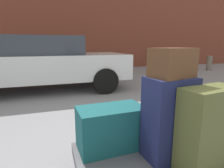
% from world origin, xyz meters
% --- Properties ---
extents(luggage_cart, '(1.26, 0.89, 0.34)m').
position_xyz_m(luggage_cart, '(0.00, 0.00, 0.27)').
color(luggage_cart, '#4C4C51').
rests_on(luggage_cart, ground_plane).
extents(suitcase_navy_rear_right, '(0.37, 0.27, 0.64)m').
position_xyz_m(suitcase_navy_rear_right, '(0.06, 0.00, 0.66)').
color(suitcase_navy_rear_right, '#191E47').
rests_on(suitcase_navy_rear_right, luggage_cart).
extents(duffel_bag_charcoal_center, '(0.61, 0.31, 0.29)m').
position_xyz_m(duffel_bag_charcoal_center, '(0.31, 0.24, 0.49)').
color(duffel_bag_charcoal_center, '#2D2D33').
rests_on(duffel_bag_charcoal_center, luggage_cart).
extents(duffel_bag_teal_front_right, '(0.57, 0.33, 0.36)m').
position_xyz_m(duffel_bag_teal_front_right, '(-0.31, 0.27, 0.52)').
color(duffel_bag_teal_front_right, '#144C51').
rests_on(duffel_bag_teal_front_right, luggage_cart).
extents(suitcase_olive_stacked_top, '(0.45, 0.27, 0.59)m').
position_xyz_m(suitcase_olive_stacked_top, '(0.23, -0.20, 0.64)').
color(suitcase_olive_stacked_top, '#4C5128').
rests_on(suitcase_olive_stacked_top, luggage_cart).
extents(duffel_bag_brown_topmost_pile, '(0.33, 0.27, 0.21)m').
position_xyz_m(duffel_bag_brown_topmost_pile, '(0.06, 0.00, 1.08)').
color(duffel_bag_brown_topmost_pile, '#51331E').
rests_on(duffel_bag_brown_topmost_pile, suitcase_navy_rear_right).
extents(parked_car, '(4.32, 1.96, 1.42)m').
position_xyz_m(parked_car, '(-0.99, 4.12, 0.76)').
color(parked_car, silver).
rests_on(parked_car, ground_plane).
extents(bicycle_leaning, '(1.66, 0.71, 0.96)m').
position_xyz_m(bicycle_leaning, '(4.81, 7.79, 0.37)').
color(bicycle_leaning, black).
rests_on(bicycle_leaning, ground_plane).
extents(bollard_kerb_near, '(0.24, 0.24, 0.69)m').
position_xyz_m(bollard_kerb_near, '(2.29, 5.95, 0.34)').
color(bollard_kerb_near, '#72665B').
rests_on(bollard_kerb_near, ground_plane).
extents(bollard_kerb_mid, '(0.24, 0.24, 0.69)m').
position_xyz_m(bollard_kerb_mid, '(3.68, 5.95, 0.34)').
color(bollard_kerb_mid, '#72665B').
rests_on(bollard_kerb_mid, ground_plane).
extents(bollard_kerb_far, '(0.24, 0.24, 0.69)m').
position_xyz_m(bollard_kerb_far, '(4.95, 5.95, 0.34)').
color(bollard_kerb_far, '#72665B').
rests_on(bollard_kerb_far, ground_plane).
extents(bollard_corner, '(0.24, 0.24, 0.69)m').
position_xyz_m(bollard_corner, '(6.46, 5.95, 0.34)').
color(bollard_corner, '#72665B').
rests_on(bollard_corner, ground_plane).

